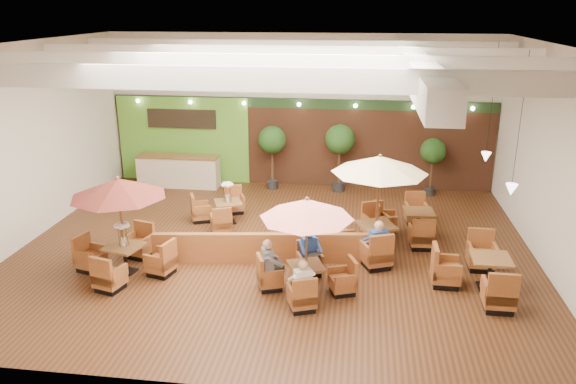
% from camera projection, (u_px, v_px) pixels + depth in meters
% --- Properties ---
extents(room, '(14.04, 14.00, 5.52)m').
position_uv_depth(room, '(290.00, 111.00, 15.53)').
color(room, '#381E0F').
rests_on(room, ground).
extents(service_counter, '(3.00, 0.75, 1.18)m').
position_uv_depth(service_counter, '(179.00, 171.00, 20.74)').
color(service_counter, beige).
rests_on(service_counter, ground).
extents(booth_divider, '(5.83, 0.94, 0.81)m').
position_uv_depth(booth_divider, '(265.00, 248.00, 14.61)').
color(booth_divider, brown).
rests_on(booth_divider, ground).
extents(table_0, '(2.59, 2.59, 2.54)m').
position_uv_depth(table_0, '(120.00, 208.00, 13.64)').
color(table_0, brown).
rests_on(table_0, ground).
extents(table_1, '(2.44, 2.44, 2.35)m').
position_uv_depth(table_1, '(307.00, 227.00, 12.76)').
color(table_1, brown).
rests_on(table_1, ground).
extents(table_2, '(2.72, 2.88, 2.76)m').
position_uv_depth(table_2, '(376.00, 182.00, 14.78)').
color(table_2, brown).
rests_on(table_2, ground).
extents(table_3, '(1.75, 2.48, 1.47)m').
position_uv_depth(table_3, '(221.00, 209.00, 17.31)').
color(table_3, brown).
rests_on(table_3, ground).
extents(table_4, '(1.80, 2.69, 1.01)m').
position_uv_depth(table_4, '(477.00, 273.00, 13.33)').
color(table_4, brown).
rests_on(table_4, ground).
extents(table_5, '(1.74, 2.56, 0.95)m').
position_uv_depth(table_5, '(409.00, 223.00, 16.41)').
color(table_5, brown).
rests_on(table_5, ground).
extents(topiary_0, '(1.00, 1.00, 2.33)m').
position_uv_depth(topiary_0, '(272.00, 142.00, 20.12)').
color(topiary_0, black).
rests_on(topiary_0, ground).
extents(topiary_1, '(1.05, 1.05, 2.44)m').
position_uv_depth(topiary_1, '(340.00, 142.00, 19.79)').
color(topiary_1, black).
rests_on(topiary_1, ground).
extents(topiary_2, '(0.88, 0.88, 2.05)m').
position_uv_depth(topiary_2, '(433.00, 153.00, 19.48)').
color(topiary_2, black).
rests_on(topiary_2, ground).
extents(diner_0, '(0.43, 0.41, 0.76)m').
position_uv_depth(diner_0, '(302.00, 279.00, 12.23)').
color(diner_0, silver).
rests_on(diner_0, ground).
extents(diner_1, '(0.42, 0.41, 0.75)m').
position_uv_depth(diner_1, '(310.00, 247.00, 13.85)').
color(diner_1, '#264CA7').
rests_on(diner_1, ground).
extents(diner_2, '(0.42, 0.45, 0.80)m').
position_uv_depth(diner_2, '(270.00, 259.00, 13.14)').
color(diner_2, slate).
rests_on(diner_2, ground).
extents(diner_3, '(0.47, 0.45, 0.85)m').
position_uv_depth(diner_3, '(377.00, 240.00, 14.20)').
color(diner_3, '#264CA7').
rests_on(diner_3, ground).
extents(diner_4, '(0.44, 0.42, 0.77)m').
position_uv_depth(diner_4, '(377.00, 241.00, 14.21)').
color(diner_4, silver).
rests_on(diner_4, ground).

